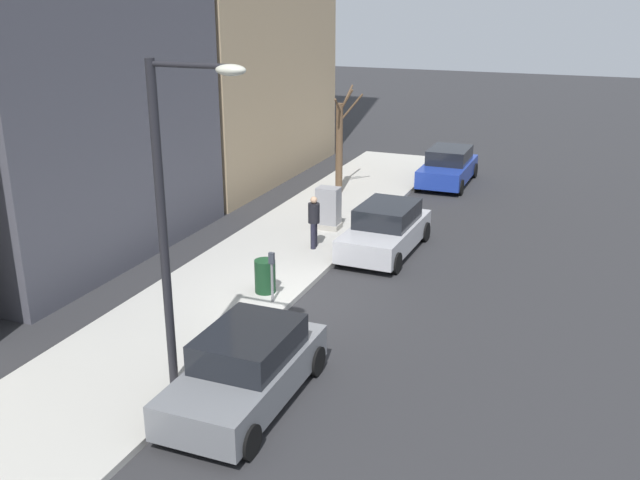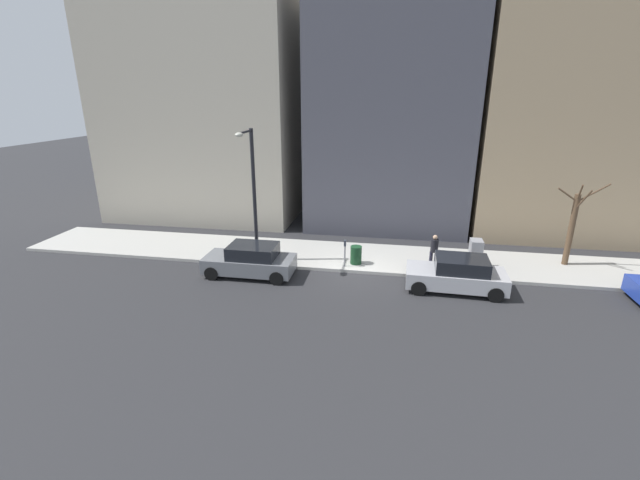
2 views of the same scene
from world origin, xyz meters
name	(u,v)px [view 2 (image 2 of 2)]	position (x,y,z in m)	size (l,w,h in m)	color
ground_plane	(354,273)	(0.00, 0.00, 0.00)	(120.00, 120.00, 0.00)	#2B2B2D
sidewalk	(358,257)	(2.00, 0.00, 0.07)	(4.00, 36.00, 0.15)	#B2AFA8
parked_car_silver	(457,274)	(-1.05, -4.56, 0.74)	(2.03, 4.25, 1.52)	#B7B7BC
parked_car_grey	(250,261)	(-1.03, 4.80, 0.74)	(1.92, 4.20, 1.52)	slate
parking_meter	(345,250)	(0.45, 0.52, 0.98)	(0.14, 0.10, 1.35)	slate
utility_box	(475,254)	(1.30, -5.68, 0.85)	(0.83, 0.61, 1.43)	#A8A399
streetlamp	(252,186)	(0.28, 4.99, 4.02)	(1.97, 0.32, 6.50)	black
bare_tree	(572,226)	(2.58, -10.21, 2.11)	(1.04, 2.28, 4.11)	brown
trash_bin	(356,255)	(0.90, 0.01, 0.60)	(0.56, 0.56, 0.90)	#14381E
pedestrian_near_meter	(434,249)	(1.02, -3.72, 1.09)	(0.36, 0.40, 1.66)	#1E1E2D
office_block_center	(390,112)	(10.35, -1.15, 7.01)	(9.70, 9.70, 14.02)	#4C4C56
office_tower_right	(217,84)	(11.72, 11.13, 8.75)	(12.44, 12.44, 17.51)	#BCB29E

